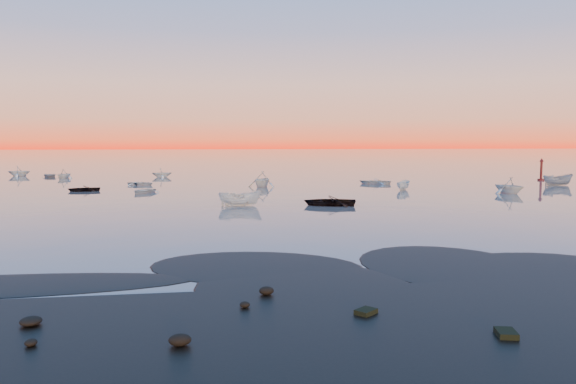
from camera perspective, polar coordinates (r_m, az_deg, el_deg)
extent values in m
plane|color=#6E615C|center=(124.65, -6.56, 2.45)|extent=(600.00, 600.00, 0.00)
imported|color=silver|center=(51.15, -4.88, -1.39)|extent=(1.77, 3.98, 1.36)
imported|color=silver|center=(67.63, 21.52, -0.13)|extent=(4.35, 3.15, 1.39)
cylinder|color=#48100F|center=(92.38, 24.30, 1.12)|extent=(0.97, 0.97, 0.32)
cylinder|color=#48100F|center=(92.31, 24.33, 1.96)|extent=(0.35, 0.35, 2.80)
cone|color=#48100F|center=(92.24, 24.37, 3.00)|extent=(0.65, 0.65, 0.54)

